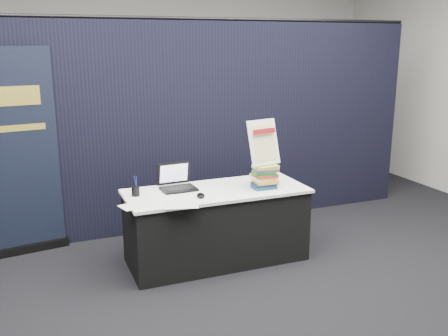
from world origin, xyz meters
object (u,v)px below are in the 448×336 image
at_px(pullup_banner, 16,166).
at_px(stacking_chair, 222,180).
at_px(laptop, 177,183).
at_px(display_table, 216,225).
at_px(book_stack_tall, 264,177).
at_px(book_stack_short, 264,179).
at_px(info_sign, 264,143).

relative_size(pullup_banner, stacking_chair, 2.08).
relative_size(laptop, stacking_chair, 0.34).
xyz_separation_m(display_table, stacking_chair, (0.41, 0.89, 0.19)).
relative_size(laptop, book_stack_tall, 1.47).
bearing_deg(stacking_chair, display_table, -116.60).
bearing_deg(stacking_chair, book_stack_short, -83.65).
relative_size(display_table, book_stack_tall, 7.58).
xyz_separation_m(book_stack_short, info_sign, (-0.08, -0.12, 0.41)).
height_order(book_stack_short, stacking_chair, stacking_chair).
distance_m(display_table, book_stack_short, 0.68).
distance_m(display_table, info_sign, 0.96).
distance_m(laptop, pullup_banner, 1.67).
bearing_deg(display_table, pullup_banner, 152.73).
relative_size(laptop, pullup_banner, 0.16).
height_order(book_stack_short, info_sign, info_sign).
relative_size(display_table, book_stack_short, 6.78).
relative_size(book_stack_short, info_sign, 0.58).
height_order(laptop, book_stack_tall, laptop).
distance_m(book_stack_short, pullup_banner, 2.54).
bearing_deg(book_stack_tall, laptop, 159.33).
height_order(laptop, book_stack_short, laptop).
distance_m(laptop, book_stack_short, 0.90).
distance_m(display_table, laptop, 0.58).
xyz_separation_m(pullup_banner, stacking_chair, (2.24, -0.05, -0.38)).
bearing_deg(book_stack_short, laptop, 169.89).
relative_size(display_table, laptop, 5.16).
height_order(display_table, book_stack_tall, book_stack_tall).
bearing_deg(laptop, book_stack_tall, -23.46).
height_order(info_sign, stacking_chair, info_sign).
xyz_separation_m(book_stack_tall, pullup_banner, (-2.28, 1.08, 0.08)).
bearing_deg(pullup_banner, stacking_chair, -9.57).
height_order(display_table, pullup_banner, pullup_banner).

